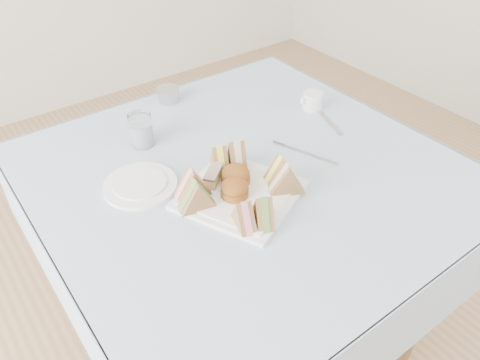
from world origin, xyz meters
TOP-DOWN VIEW (x-y plane):
  - floor at (0.00, 0.00)m, footprint 4.00×4.00m
  - table at (0.00, 0.00)m, footprint 0.90×0.90m
  - tablecloth at (0.00, 0.00)m, footprint 1.02×1.02m
  - serving_plate at (-0.08, -0.08)m, footprint 0.33×0.33m
  - sandwich_fl_a at (-0.14, -0.17)m, footprint 0.05×0.08m
  - sandwich_fl_b at (-0.09, -0.19)m, footprint 0.07×0.09m
  - sandwich_fr_a at (0.03, -0.09)m, footprint 0.08×0.05m
  - sandwich_fr_b at (0.02, -0.14)m, footprint 0.10×0.08m
  - sandwich_bl_a at (-0.19, -0.06)m, footprint 0.09×0.06m
  - sandwich_bl_b at (-0.17, -0.02)m, footprint 0.09×0.06m
  - sandwich_br_a at (-0.02, 0.02)m, footprint 0.07×0.09m
  - sandwich_br_b at (-0.06, 0.03)m, footprint 0.06×0.08m
  - scone_left at (-0.09, -0.08)m, footprint 0.09×0.09m
  - scone_right at (-0.06, -0.04)m, footprint 0.10×0.10m
  - pastry_slice at (-0.10, -0.01)m, footprint 0.08×0.07m
  - side_plate at (-0.25, 0.10)m, footprint 0.20×0.20m
  - water_glass at (-0.16, 0.26)m, footprint 0.06×0.06m
  - tea_strainer at (0.02, 0.44)m, footprint 0.09×0.09m
  - knife at (0.34, 0.05)m, footprint 0.07×0.17m
  - fork at (0.18, -0.05)m, footprint 0.07×0.15m
  - creamer_jug at (0.36, 0.13)m, footprint 0.07×0.07m

SIDE VIEW (x-z plane):
  - floor at x=0.00m, z-range 0.00..0.00m
  - table at x=0.00m, z-range 0.00..0.74m
  - tablecloth at x=0.00m, z-range 0.74..0.75m
  - knife at x=0.34m, z-range 0.75..0.75m
  - fork at x=0.18m, z-range 0.75..0.75m
  - side_plate at x=-0.25m, z-range 0.75..0.76m
  - serving_plate at x=-0.08m, z-range 0.75..0.76m
  - tea_strainer at x=0.02m, z-range 0.75..0.79m
  - creamer_jug at x=0.36m, z-range 0.75..0.80m
  - pastry_slice at x=-0.10m, z-range 0.76..0.79m
  - scone_left at x=-0.09m, z-range 0.76..0.80m
  - scone_right at x=-0.06m, z-range 0.76..0.80m
  - sandwich_fl_a at x=-0.14m, z-range 0.76..0.82m
  - sandwich_br_b at x=-0.06m, z-range 0.76..0.83m
  - water_glass at x=-0.16m, z-range 0.75..0.84m
  - sandwich_fl_b at x=-0.09m, z-range 0.76..0.83m
  - sandwich_fr_a at x=0.03m, z-range 0.76..0.83m
  - sandwich_br_a at x=-0.02m, z-range 0.76..0.83m
  - sandwich_bl_a at x=-0.19m, z-range 0.76..0.83m
  - sandwich_bl_b at x=-0.17m, z-range 0.76..0.83m
  - sandwich_fr_b at x=0.02m, z-range 0.76..0.84m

